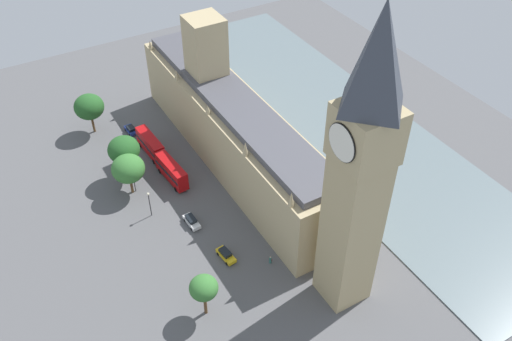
{
  "coord_description": "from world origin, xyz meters",
  "views": [
    {
      "loc": [
        42.39,
        85.81,
        80.22
      ],
      "look_at": [
        1.0,
        14.4,
        9.24
      ],
      "focal_mm": 38.59,
      "sensor_mm": 36.0,
      "label": 1
    }
  ],
  "objects": [
    {
      "name": "street_lamp_slot_11",
      "position": [
        21.33,
        -2.01,
        4.12
      ],
      "size": [
        0.56,
        0.56,
        5.83
      ],
      "color": "black",
      "rests_on": "ground"
    },
    {
      "name": "ground_plane",
      "position": [
        0.0,
        0.0,
        0.0
      ],
      "size": [
        139.8,
        139.8,
        0.0
      ],
      "primitive_type": "plane",
      "color": "#565659"
    },
    {
      "name": "plane_tree_by_river_gate",
      "position": [
        20.97,
        -7.02,
        7.71
      ],
      "size": [
        6.82,
        6.82,
        10.64
      ],
      "color": "brown",
      "rests_on": "ground"
    },
    {
      "name": "river_thames",
      "position": [
        -31.35,
        0.0,
        0.12
      ],
      "size": [
        32.91,
        125.82,
        0.25
      ],
      "primitive_type": "cube",
      "color": "slate",
      "rests_on": "ground"
    },
    {
      "name": "plane_tree_under_trees",
      "position": [
        22.34,
        -27.33,
        7.2
      ],
      "size": [
        7.02,
        7.02,
        10.21
      ],
      "color": "brown",
      "rests_on": "ground"
    },
    {
      "name": "clock_tower",
      "position": [
        -0.97,
        41.11,
        28.58
      ],
      "size": [
        8.28,
        8.28,
        55.25
      ],
      "color": "tan",
      "rests_on": "ground"
    },
    {
      "name": "double_decker_bus_opposite_hall",
      "position": [
        13.03,
        -1.36,
        2.63
      ],
      "size": [
        3.46,
        10.68,
        4.75
      ],
      "rotation": [
        0.0,
        0.0,
        3.23
      ],
      "color": "#B20C0F",
      "rests_on": "ground"
    },
    {
      "name": "pedestrian_corner",
      "position": [
        6.57,
        29.35,
        0.74
      ],
      "size": [
        0.69,
        0.63,
        1.65
      ],
      "rotation": [
        0.0,
        0.0,
        1.05
      ],
      "color": "#336B60",
      "rests_on": "ground"
    },
    {
      "name": "car_yellow_cab_kerbside",
      "position": [
        13.22,
        24.17,
        0.89
      ],
      "size": [
        2.28,
        4.72,
        1.74
      ],
      "rotation": [
        0.0,
        0.0,
        0.12
      ],
      "color": "gold",
      "rests_on": "ground"
    },
    {
      "name": "plane_tree_midblock",
      "position": [
        22.0,
        -2.05,
        6.56
      ],
      "size": [
        6.93,
        6.93,
        9.52
      ],
      "color": "brown",
      "rests_on": "ground"
    },
    {
      "name": "double_decker_bus_near_tower",
      "position": [
        13.49,
        -12.36,
        2.63
      ],
      "size": [
        3.11,
        10.62,
        4.75
      ],
      "rotation": [
        0.0,
        0.0,
        3.2
      ],
      "color": "#B20C0F",
      "rests_on": "ground"
    },
    {
      "name": "parliament_building",
      "position": [
        -1.99,
        -1.27,
        8.98
      ],
      "size": [
        13.12,
        69.8,
        29.87
      ],
      "color": "tan",
      "rests_on": "ground"
    },
    {
      "name": "car_blue_far_end",
      "position": [
        14.76,
        -22.44,
        0.89
      ],
      "size": [
        2.19,
        4.32,
        1.74
      ],
      "rotation": [
        0.0,
        0.0,
        3.21
      ],
      "color": "navy",
      "rests_on": "ground"
    },
    {
      "name": "car_white_trailing",
      "position": [
        15.08,
        12.94,
        0.89
      ],
      "size": [
        2.08,
        4.78,
        1.74
      ],
      "rotation": [
        0.0,
        0.0,
        0.06
      ],
      "color": "silver",
      "rests_on": "ground"
    },
    {
      "name": "street_lamp_slot_10",
      "position": [
        21.12,
        6.55,
        4.36
      ],
      "size": [
        0.56,
        0.56,
        6.24
      ],
      "color": "black",
      "rests_on": "ground"
    },
    {
      "name": "plane_tree_leading",
      "position": [
        21.85,
        33.22,
        6.76
      ],
      "size": [
        4.89,
        4.89,
        8.9
      ],
      "color": "brown",
      "rests_on": "ground"
    }
  ]
}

